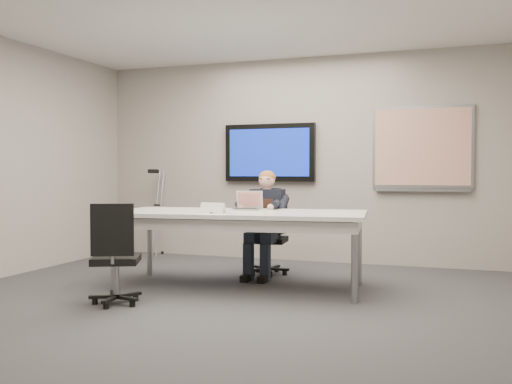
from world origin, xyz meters
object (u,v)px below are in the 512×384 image
(office_chair_far, at_px, (269,249))
(seated_person, at_px, (263,234))
(laptop, at_px, (247,205))
(office_chair_near, at_px, (116,273))
(conference_table, at_px, (240,220))

(office_chair_far, bearing_deg, seated_person, -94.69)
(laptop, bearing_deg, office_chair_near, -130.62)
(laptop, bearing_deg, office_chair_far, 72.01)
(laptop, bearing_deg, conference_table, -98.02)
(office_chair_near, relative_size, laptop, 2.87)
(conference_table, bearing_deg, laptop, 87.21)
(office_chair_far, bearing_deg, laptop, -101.69)
(office_chair_far, height_order, seated_person, seated_person)
(office_chair_far, distance_m, seated_person, 0.31)
(office_chair_near, bearing_deg, laptop, -142.68)
(conference_table, bearing_deg, seated_person, 79.07)
(office_chair_near, bearing_deg, conference_table, -148.94)
(office_chair_far, relative_size, laptop, 2.89)
(office_chair_near, relative_size, seated_person, 0.76)
(office_chair_far, xyz_separation_m, seated_person, (0.00, -0.23, 0.20))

